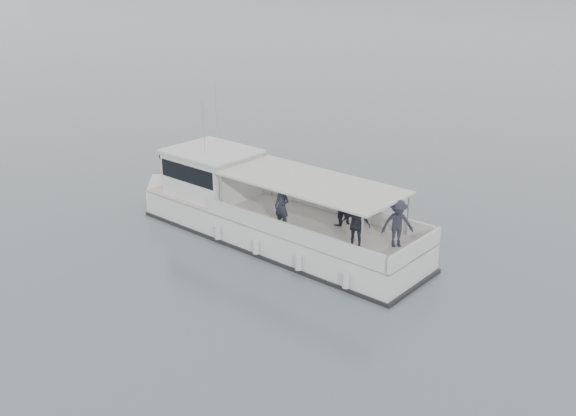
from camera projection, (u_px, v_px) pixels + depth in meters
The scene contains 2 objects.
ground at pixel (218, 223), 29.03m from camera, with size 1400.00×1400.00×0.00m, color slate.
tour_boat at pixel (255, 211), 27.61m from camera, with size 15.12×5.59×6.29m.
Camera 1 is at (16.97, -21.05, 11.05)m, focal length 40.00 mm.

